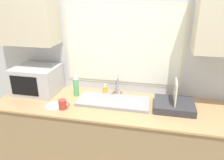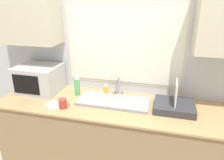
% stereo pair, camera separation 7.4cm
% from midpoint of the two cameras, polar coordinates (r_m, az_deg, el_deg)
% --- Properties ---
extents(countertop, '(2.51, 0.70, 0.91)m').
position_cam_midpoint_polar(countertop, '(2.49, 0.12, -15.66)').
color(countertop, '#8C7251').
rests_on(countertop, ground_plane).
extents(wall_back, '(6.00, 0.38, 2.60)m').
position_cam_midpoint_polar(wall_back, '(2.36, 1.79, 8.42)').
color(wall_back, silver).
rests_on(wall_back, ground_plane).
extents(sink_basin, '(0.74, 0.32, 0.03)m').
position_cam_midpoint_polar(sink_basin, '(2.28, -0.57, -5.60)').
color(sink_basin, gray).
rests_on(sink_basin, countertop).
extents(faucet, '(0.08, 0.14, 0.23)m').
position_cam_midpoint_polar(faucet, '(2.38, 0.46, -1.20)').
color(faucet, '#99999E').
rests_on(faucet, countertop).
extents(microwave, '(0.48, 0.40, 0.30)m').
position_cam_midpoint_polar(microwave, '(2.62, -19.79, 0.09)').
color(microwave, '#B2B2B7').
rests_on(microwave, countertop).
extents(dish_rack, '(0.39, 0.33, 0.29)m').
position_cam_midpoint_polar(dish_rack, '(2.23, 14.98, -6.21)').
color(dish_rack, '#333338').
rests_on(dish_rack, countertop).
extents(spray_bottle, '(0.06, 0.06, 0.27)m').
position_cam_midpoint_polar(spray_bottle, '(2.42, -10.24, -1.29)').
color(spray_bottle, '#59B266').
rests_on(spray_bottle, countertop).
extents(soap_bottle, '(0.05, 0.05, 0.13)m').
position_cam_midpoint_polar(soap_bottle, '(2.44, -2.70, -2.66)').
color(soap_bottle, gold).
rests_on(soap_bottle, countertop).
extents(mug_near_sink, '(0.11, 0.08, 0.10)m').
position_cam_midpoint_polar(mug_near_sink, '(2.21, -13.70, -6.21)').
color(mug_near_sink, '#A53833').
rests_on(mug_near_sink, countertop).
extents(small_plate, '(0.18, 0.18, 0.01)m').
position_cam_midpoint_polar(small_plate, '(2.29, -15.71, -6.56)').
color(small_plate, silver).
rests_on(small_plate, countertop).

